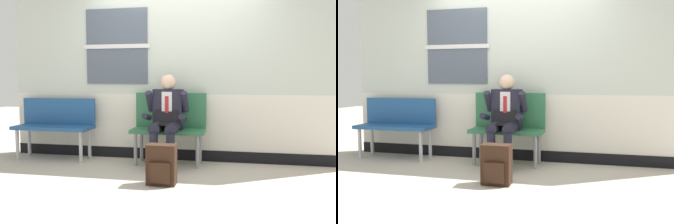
{
  "view_description": "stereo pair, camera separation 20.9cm",
  "coord_description": "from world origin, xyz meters",
  "views": [
    {
      "loc": [
        0.89,
        -4.56,
        1.18
      ],
      "look_at": [
        -0.04,
        0.01,
        0.75
      ],
      "focal_mm": 38.07,
      "sensor_mm": 36.0,
      "label": 1
    },
    {
      "loc": [
        1.09,
        -4.51,
        1.18
      ],
      "look_at": [
        -0.04,
        0.01,
        0.75
      ],
      "focal_mm": 38.07,
      "sensor_mm": 36.0,
      "label": 2
    }
  ],
  "objects": [
    {
      "name": "station_wall",
      "position": [
        -0.01,
        0.56,
        1.56
      ],
      "size": [
        5.11,
        0.17,
        3.15
      ],
      "color": "beige",
      "rests_on": "ground"
    },
    {
      "name": "bench_empty",
      "position": [
        -1.81,
        0.28,
        0.53
      ],
      "size": [
        1.16,
        0.42,
        0.89
      ],
      "color": "navy",
      "rests_on": "ground"
    },
    {
      "name": "backpack",
      "position": [
        0.04,
        -0.74,
        0.22
      ],
      "size": [
        0.33,
        0.22,
        0.46
      ],
      "color": "#331E14",
      "rests_on": "ground"
    },
    {
      "name": "bench_with_person",
      "position": [
        -0.08,
        0.29,
        0.56
      ],
      "size": [
        1.01,
        0.42,
        0.99
      ],
      "color": "#2D6B47",
      "rests_on": "ground"
    },
    {
      "name": "person_seated",
      "position": [
        -0.08,
        0.08,
        0.67
      ],
      "size": [
        0.57,
        0.7,
        1.24
      ],
      "color": "#1E1E2D",
      "rests_on": "ground"
    },
    {
      "name": "ground_plane",
      "position": [
        0.0,
        0.0,
        0.0
      ],
      "size": [
        18.0,
        18.0,
        0.0
      ],
      "primitive_type": "plane",
      "color": "#B2A899"
    }
  ]
}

